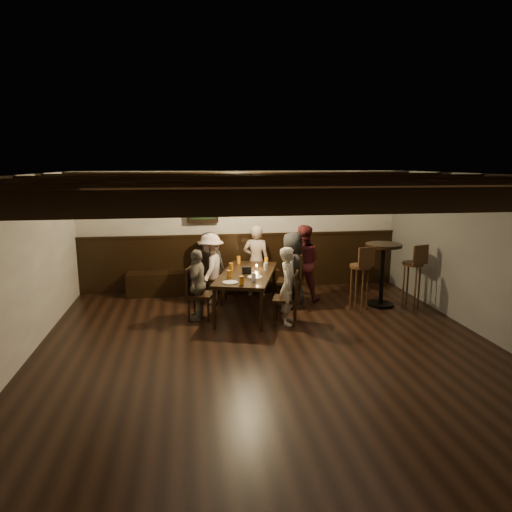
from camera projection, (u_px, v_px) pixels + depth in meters
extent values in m
plane|color=black|center=(273.00, 355.00, 6.17)|extent=(7.00, 7.00, 0.00)
plane|color=black|center=(275.00, 175.00, 5.69)|extent=(7.00, 7.00, 0.00)
plane|color=#BAB3A3|center=(242.00, 230.00, 9.32)|extent=(6.50, 0.00, 6.50)
plane|color=#585855|center=(501.00, 261.00, 6.40)|extent=(0.00, 7.00, 7.00)
plane|color=#BAB3A3|center=(7.00, 278.00, 5.46)|extent=(0.00, 7.00, 7.00)
cube|color=black|center=(242.00, 262.00, 9.41)|extent=(6.50, 0.08, 1.10)
cube|color=black|center=(204.00, 282.00, 9.11)|extent=(3.00, 0.45, 0.45)
cube|color=black|center=(202.00, 204.00, 9.00)|extent=(0.62, 0.12, 0.72)
cube|color=black|center=(202.00, 205.00, 8.93)|extent=(0.50, 0.02, 0.58)
cube|color=black|center=(360.00, 201.00, 2.90)|extent=(6.50, 0.10, 0.16)
cube|color=black|center=(312.00, 191.00, 4.02)|extent=(6.50, 0.10, 0.16)
cube|color=black|center=(284.00, 185.00, 5.14)|extent=(6.50, 0.10, 0.16)
cube|color=black|center=(267.00, 181.00, 6.27)|extent=(6.50, 0.10, 0.16)
cube|color=black|center=(254.00, 178.00, 7.39)|extent=(6.50, 0.10, 0.16)
cube|color=black|center=(245.00, 176.00, 8.52)|extent=(6.50, 0.10, 0.16)
sphere|color=#FFE099|center=(93.00, 184.00, 8.12)|extent=(0.07, 0.07, 0.07)
sphere|color=#FFE099|center=(171.00, 183.00, 8.32)|extent=(0.07, 0.07, 0.07)
sphere|color=#FFE099|center=(246.00, 183.00, 8.52)|extent=(0.07, 0.07, 0.07)
sphere|color=#FFE099|center=(317.00, 182.00, 8.72)|extent=(0.07, 0.07, 0.07)
sphere|color=#FFE099|center=(385.00, 182.00, 8.92)|extent=(0.07, 0.07, 0.07)
cube|color=black|center=(247.00, 274.00, 7.81)|extent=(1.37, 2.05, 0.06)
cylinder|color=black|center=(214.00, 309.00, 7.07)|extent=(0.06, 0.06, 0.65)
cylinder|color=black|center=(236.00, 281.00, 8.79)|extent=(0.06, 0.06, 0.65)
cylinder|color=black|center=(261.00, 311.00, 6.97)|extent=(0.06, 0.06, 0.65)
cylinder|color=black|center=(274.00, 282.00, 8.68)|extent=(0.06, 0.06, 0.65)
cube|color=black|center=(214.00, 279.00, 8.39)|extent=(0.56, 0.56, 0.05)
cube|color=black|center=(203.00, 264.00, 8.36)|extent=(0.17, 0.44, 0.49)
cube|color=black|center=(201.00, 295.00, 7.53)|extent=(0.50, 0.50, 0.05)
cube|color=black|center=(190.00, 280.00, 7.50)|extent=(0.15, 0.39, 0.44)
cube|color=black|center=(290.00, 281.00, 8.19)|extent=(0.56, 0.56, 0.05)
cube|color=black|center=(301.00, 267.00, 8.10)|extent=(0.17, 0.44, 0.49)
cube|color=black|center=(285.00, 299.00, 7.33)|extent=(0.49, 0.49, 0.05)
cube|color=black|center=(297.00, 285.00, 7.25)|extent=(0.15, 0.38, 0.43)
imported|color=#28282B|center=(209.00, 264.00, 8.82)|extent=(0.71, 0.57, 1.26)
imported|color=gray|center=(256.00, 261.00, 8.82)|extent=(0.58, 0.47, 1.39)
imported|color=maroon|center=(302.00, 263.00, 8.54)|extent=(0.82, 0.72, 1.43)
imported|color=#B5A199|center=(211.00, 269.00, 8.36)|extent=(0.71, 0.95, 1.30)
imported|color=slate|center=(198.00, 284.00, 7.50)|extent=(0.48, 0.74, 1.18)
imported|color=#242426|center=(293.00, 270.00, 8.13)|extent=(0.61, 0.76, 1.36)
imported|color=#B8B09C|center=(289.00, 286.00, 7.27)|extent=(0.42, 0.53, 1.26)
cylinder|color=#BF7219|center=(239.00, 260.00, 8.51)|extent=(0.07, 0.07, 0.14)
cylinder|color=#BF7219|center=(266.00, 261.00, 8.38)|extent=(0.07, 0.07, 0.14)
cylinder|color=#BF7219|center=(231.00, 267.00, 7.93)|extent=(0.07, 0.07, 0.14)
cylinder|color=silver|center=(266.00, 267.00, 7.94)|extent=(0.07, 0.07, 0.14)
cylinder|color=#BF7219|center=(229.00, 275.00, 7.38)|extent=(0.07, 0.07, 0.14)
cylinder|color=silver|center=(254.00, 277.00, 7.23)|extent=(0.07, 0.07, 0.14)
cylinder|color=#BF7219|center=(242.00, 281.00, 7.01)|extent=(0.07, 0.07, 0.14)
cylinder|color=white|center=(230.00, 282.00, 7.14)|extent=(0.24, 0.24, 0.01)
cylinder|color=white|center=(255.00, 277.00, 7.48)|extent=(0.24, 0.24, 0.01)
cube|color=black|center=(247.00, 270.00, 7.74)|extent=(0.15, 0.10, 0.12)
cylinder|color=beige|center=(257.00, 268.00, 8.07)|extent=(0.05, 0.05, 0.05)
cylinder|color=black|center=(380.00, 304.00, 8.33)|extent=(0.47, 0.47, 0.04)
cylinder|color=black|center=(382.00, 276.00, 8.22)|extent=(0.08, 0.08, 1.07)
cylinder|color=black|center=(384.00, 245.00, 8.11)|extent=(0.64, 0.64, 0.05)
cylinder|color=#3B2612|center=(360.00, 266.00, 7.91)|extent=(0.36, 0.36, 0.05)
cube|color=#3B2612|center=(367.00, 257.00, 7.72)|extent=(0.32, 0.11, 0.34)
cylinder|color=#3B2612|center=(413.00, 264.00, 8.10)|extent=(0.36, 0.36, 0.05)
cube|color=#3B2612|center=(421.00, 255.00, 7.91)|extent=(0.32, 0.12, 0.34)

